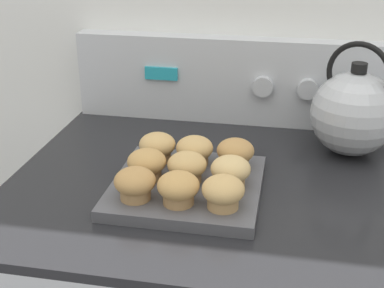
{
  "coord_description": "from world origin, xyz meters",
  "views": [
    {
      "loc": [
        0.14,
        -0.58,
        1.43
      ],
      "look_at": [
        -0.04,
        0.32,
        1.02
      ],
      "focal_mm": 50.0,
      "sensor_mm": 36.0,
      "label": 1
    }
  ],
  "objects_px": {
    "muffin_r1_c2": "(231,171)",
    "muffin_r1_c1": "(187,167)",
    "muffin_r1_c0": "(147,164)",
    "muffin_r2_c0": "(157,147)",
    "muffin_pan": "(187,187)",
    "muffin_r0_c0": "(135,184)",
    "muffin_r0_c1": "(178,188)",
    "muffin_r2_c2": "(235,153)",
    "tea_kettle": "(354,112)",
    "muffin_r0_c2": "(223,192)",
    "muffin_r2_c1": "(195,150)"
  },
  "relations": [
    {
      "from": "muffin_r0_c0",
      "to": "muffin_r0_c2",
      "type": "bearing_deg",
      "value": -0.29
    },
    {
      "from": "muffin_r0_c0",
      "to": "tea_kettle",
      "type": "xyz_separation_m",
      "value": [
        0.39,
        0.32,
        0.04
      ]
    },
    {
      "from": "muffin_pan",
      "to": "muffin_r2_c1",
      "type": "bearing_deg",
      "value": 90.27
    },
    {
      "from": "muffin_r1_c0",
      "to": "muffin_r2_c0",
      "type": "height_order",
      "value": "same"
    },
    {
      "from": "muffin_r2_c2",
      "to": "muffin_r1_c2",
      "type": "bearing_deg",
      "value": -89.46
    },
    {
      "from": "muffin_r2_c0",
      "to": "tea_kettle",
      "type": "bearing_deg",
      "value": 22.35
    },
    {
      "from": "muffin_r2_c0",
      "to": "tea_kettle",
      "type": "relative_size",
      "value": 0.3
    },
    {
      "from": "muffin_r2_c2",
      "to": "tea_kettle",
      "type": "xyz_separation_m",
      "value": [
        0.23,
        0.16,
        0.04
      ]
    },
    {
      "from": "muffin_r1_c0",
      "to": "muffin_r1_c2",
      "type": "relative_size",
      "value": 1.0
    },
    {
      "from": "muffin_r1_c0",
      "to": "muffin_r2_c0",
      "type": "xyz_separation_m",
      "value": [
        -0.0,
        0.08,
        0.0
      ]
    },
    {
      "from": "tea_kettle",
      "to": "muffin_r1_c1",
      "type": "bearing_deg",
      "value": -142.72
    },
    {
      "from": "muffin_r2_c1",
      "to": "muffin_r1_c2",
      "type": "bearing_deg",
      "value": -43.74
    },
    {
      "from": "muffin_r2_c0",
      "to": "tea_kettle",
      "type": "distance_m",
      "value": 0.42
    },
    {
      "from": "muffin_r0_c1",
      "to": "muffin_r1_c1",
      "type": "relative_size",
      "value": 1.0
    },
    {
      "from": "muffin_r1_c2",
      "to": "muffin_r1_c1",
      "type": "bearing_deg",
      "value": 178.26
    },
    {
      "from": "muffin_r1_c0",
      "to": "muffin_r1_c2",
      "type": "height_order",
      "value": "same"
    },
    {
      "from": "muffin_r0_c0",
      "to": "muffin_r2_c1",
      "type": "bearing_deg",
      "value": 64.12
    },
    {
      "from": "muffin_pan",
      "to": "muffin_r0_c1",
      "type": "relative_size",
      "value": 3.75
    },
    {
      "from": "muffin_r0_c1",
      "to": "muffin_r0_c0",
      "type": "bearing_deg",
      "value": 178.7
    },
    {
      "from": "muffin_r0_c0",
      "to": "muffin_r1_c2",
      "type": "distance_m",
      "value": 0.18
    },
    {
      "from": "muffin_r0_c2",
      "to": "muffin_r2_c0",
      "type": "height_order",
      "value": "same"
    },
    {
      "from": "muffin_r2_c0",
      "to": "muffin_r0_c1",
      "type": "bearing_deg",
      "value": -64.07
    },
    {
      "from": "muffin_r1_c1",
      "to": "muffin_r2_c0",
      "type": "bearing_deg",
      "value": 134.47
    },
    {
      "from": "muffin_r0_c2",
      "to": "muffin_r2_c2",
      "type": "relative_size",
      "value": 1.0
    },
    {
      "from": "muffin_r0_c2",
      "to": "muffin_r2_c0",
      "type": "relative_size",
      "value": 1.0
    },
    {
      "from": "muffin_r2_c2",
      "to": "muffin_r0_c2",
      "type": "bearing_deg",
      "value": -90.68
    },
    {
      "from": "muffin_pan",
      "to": "muffin_r2_c0",
      "type": "height_order",
      "value": "muffin_r2_c0"
    },
    {
      "from": "muffin_r0_c1",
      "to": "tea_kettle",
      "type": "relative_size",
      "value": 0.3
    },
    {
      "from": "muffin_r0_c0",
      "to": "muffin_r2_c1",
      "type": "xyz_separation_m",
      "value": [
        0.08,
        0.16,
        0.0
      ]
    },
    {
      "from": "muffin_r2_c1",
      "to": "muffin_r2_c2",
      "type": "bearing_deg",
      "value": 2.04
    },
    {
      "from": "muffin_pan",
      "to": "muffin_r0_c2",
      "type": "distance_m",
      "value": 0.12
    },
    {
      "from": "muffin_r1_c0",
      "to": "muffin_r0_c1",
      "type": "bearing_deg",
      "value": -45.97
    },
    {
      "from": "muffin_r0_c0",
      "to": "muffin_r1_c1",
      "type": "bearing_deg",
      "value": 46.78
    },
    {
      "from": "muffin_r2_c1",
      "to": "muffin_r2_c2",
      "type": "height_order",
      "value": "same"
    },
    {
      "from": "muffin_r0_c0",
      "to": "muffin_r0_c1",
      "type": "relative_size",
      "value": 1.0
    },
    {
      "from": "muffin_r2_c0",
      "to": "muffin_r1_c1",
      "type": "bearing_deg",
      "value": -45.53
    },
    {
      "from": "muffin_r0_c0",
      "to": "muffin_r1_c1",
      "type": "height_order",
      "value": "same"
    },
    {
      "from": "muffin_r0_c0",
      "to": "tea_kettle",
      "type": "height_order",
      "value": "tea_kettle"
    },
    {
      "from": "muffin_r1_c0",
      "to": "muffin_pan",
      "type": "bearing_deg",
      "value": 0.24
    },
    {
      "from": "muffin_r0_c1",
      "to": "tea_kettle",
      "type": "height_order",
      "value": "tea_kettle"
    },
    {
      "from": "muffin_r1_c1",
      "to": "tea_kettle",
      "type": "relative_size",
      "value": 0.3
    },
    {
      "from": "muffin_pan",
      "to": "muffin_r2_c2",
      "type": "bearing_deg",
      "value": 44.9
    },
    {
      "from": "muffin_r0_c0",
      "to": "tea_kettle",
      "type": "relative_size",
      "value": 0.3
    },
    {
      "from": "muffin_pan",
      "to": "muffin_r0_c2",
      "type": "height_order",
      "value": "muffin_r0_c2"
    },
    {
      "from": "muffin_r1_c1",
      "to": "muffin_r1_c2",
      "type": "xyz_separation_m",
      "value": [
        0.08,
        -0.0,
        0.0
      ]
    },
    {
      "from": "muffin_r1_c0",
      "to": "tea_kettle",
      "type": "bearing_deg",
      "value": 31.68
    },
    {
      "from": "muffin_r1_c1",
      "to": "muffin_r2_c1",
      "type": "xyz_separation_m",
      "value": [
        -0.0,
        0.08,
        0.0
      ]
    },
    {
      "from": "muffin_r0_c1",
      "to": "muffin_r1_c2",
      "type": "distance_m",
      "value": 0.11
    },
    {
      "from": "muffin_r2_c0",
      "to": "muffin_r2_c2",
      "type": "relative_size",
      "value": 1.0
    },
    {
      "from": "muffin_r0_c2",
      "to": "muffin_pan",
      "type": "bearing_deg",
      "value": 134.47
    }
  ]
}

